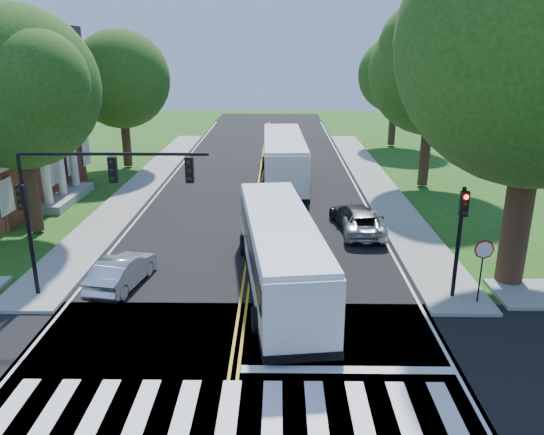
{
  "coord_description": "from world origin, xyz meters",
  "views": [
    {
      "loc": [
        1.35,
        -12.47,
        9.51
      ],
      "look_at": [
        1.06,
        9.4,
        2.4
      ],
      "focal_mm": 35.0,
      "sensor_mm": 36.0,
      "label": 1
    }
  ],
  "objects_px": {
    "bus_follow": "(284,158)",
    "dark_sedan": "(354,216)",
    "signal_nw": "(85,191)",
    "hatchback": "(122,271)",
    "suv": "(362,222)",
    "signal_ne": "(460,228)",
    "bus_lead": "(280,251)"
  },
  "relations": [
    {
      "from": "bus_follow",
      "to": "dark_sedan",
      "type": "xyz_separation_m",
      "value": [
        3.79,
        -10.1,
        -1.13
      ]
    },
    {
      "from": "signal_nw",
      "to": "hatchback",
      "type": "xyz_separation_m",
      "value": [
        0.77,
        1.04,
        -3.7
      ]
    },
    {
      "from": "suv",
      "to": "dark_sedan",
      "type": "relative_size",
      "value": 1.03
    },
    {
      "from": "signal_ne",
      "to": "dark_sedan",
      "type": "bearing_deg",
      "value": 107.36
    },
    {
      "from": "dark_sedan",
      "to": "suv",
      "type": "bearing_deg",
      "value": 93.32
    },
    {
      "from": "suv",
      "to": "bus_follow",
      "type": "bearing_deg",
      "value": -67.98
    },
    {
      "from": "bus_follow",
      "to": "suv",
      "type": "xyz_separation_m",
      "value": [
        4.06,
        -11.14,
        -1.13
      ]
    },
    {
      "from": "signal_ne",
      "to": "dark_sedan",
      "type": "height_order",
      "value": "signal_ne"
    },
    {
      "from": "bus_lead",
      "to": "suv",
      "type": "height_order",
      "value": "bus_lead"
    },
    {
      "from": "signal_nw",
      "to": "suv",
      "type": "distance_m",
      "value": 14.39
    },
    {
      "from": "signal_ne",
      "to": "suv",
      "type": "xyz_separation_m",
      "value": [
        -2.44,
        7.63,
        -2.31
      ]
    },
    {
      "from": "signal_nw",
      "to": "signal_ne",
      "type": "distance_m",
      "value": 14.13
    },
    {
      "from": "bus_follow",
      "to": "suv",
      "type": "height_order",
      "value": "bus_follow"
    },
    {
      "from": "suv",
      "to": "signal_nw",
      "type": "bearing_deg",
      "value": 35.34
    },
    {
      "from": "signal_ne",
      "to": "bus_follow",
      "type": "relative_size",
      "value": 0.34
    },
    {
      "from": "signal_nw",
      "to": "dark_sedan",
      "type": "distance_m",
      "value": 14.76
    },
    {
      "from": "bus_follow",
      "to": "suv",
      "type": "relative_size",
      "value": 2.82
    },
    {
      "from": "bus_lead",
      "to": "dark_sedan",
      "type": "height_order",
      "value": "bus_lead"
    },
    {
      "from": "signal_ne",
      "to": "hatchback",
      "type": "relative_size",
      "value": 1.09
    },
    {
      "from": "hatchback",
      "to": "dark_sedan",
      "type": "distance_m",
      "value": 13.04
    },
    {
      "from": "signal_nw",
      "to": "bus_follow",
      "type": "height_order",
      "value": "signal_nw"
    },
    {
      "from": "signal_nw",
      "to": "suv",
      "type": "relative_size",
      "value": 1.54
    },
    {
      "from": "bus_follow",
      "to": "dark_sedan",
      "type": "relative_size",
      "value": 2.91
    },
    {
      "from": "signal_nw",
      "to": "hatchback",
      "type": "distance_m",
      "value": 3.92
    },
    {
      "from": "bus_lead",
      "to": "bus_follow",
      "type": "distance_m",
      "value": 17.73
    },
    {
      "from": "signal_nw",
      "to": "dark_sedan",
      "type": "height_order",
      "value": "signal_nw"
    },
    {
      "from": "dark_sedan",
      "to": "signal_nw",
      "type": "bearing_deg",
      "value": 26.13
    },
    {
      "from": "suv",
      "to": "dark_sedan",
      "type": "bearing_deg",
      "value": -73.38
    },
    {
      "from": "signal_nw",
      "to": "dark_sedan",
      "type": "bearing_deg",
      "value": 37.43
    },
    {
      "from": "signal_ne",
      "to": "hatchback",
      "type": "xyz_separation_m",
      "value": [
        -13.28,
        1.03,
        -2.29
      ]
    },
    {
      "from": "bus_lead",
      "to": "hatchback",
      "type": "xyz_separation_m",
      "value": [
        -6.5,
        -0.02,
        -0.93
      ]
    },
    {
      "from": "hatchback",
      "to": "suv",
      "type": "relative_size",
      "value": 0.87
    }
  ]
}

